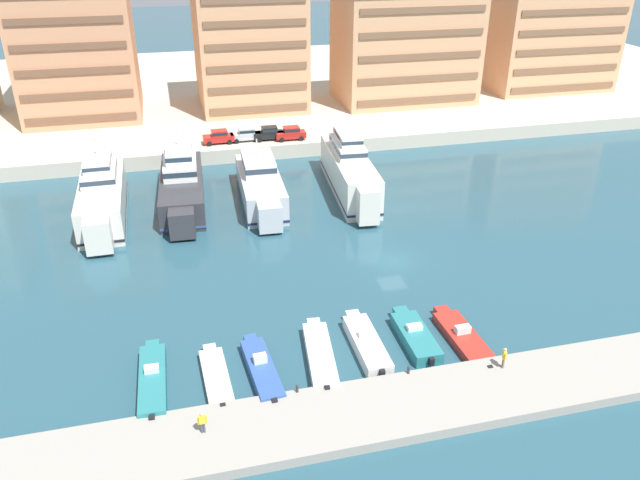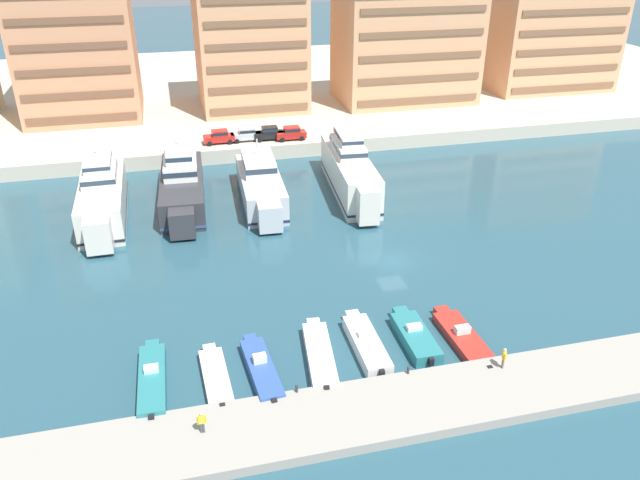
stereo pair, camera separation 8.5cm
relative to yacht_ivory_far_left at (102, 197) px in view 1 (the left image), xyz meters
The scene contains 26 objects.
ground_plane 31.96m from the yacht_ivory_far_left, 31.83° to the right, with size 400.00×400.00×0.00m, color #285160.
quay_promenade 55.38m from the yacht_ivory_far_left, 60.72° to the left, with size 180.00×70.00×1.91m, color beige.
pier_dock 45.18m from the yacht_ivory_far_left, 53.14° to the right, with size 120.00×5.87×0.73m, color #9E998E.
yacht_ivory_far_left is the anchor object (origin of this frame).
yacht_charcoal_left 8.68m from the yacht_ivory_far_left, 12.34° to the left, with size 5.55×19.44×7.94m.
yacht_silver_mid_left 17.15m from the yacht_ivory_far_left, ahead, with size 5.08×17.42×6.75m.
yacht_ivory_center_left 27.76m from the yacht_ivory_far_left, ahead, with size 5.39×20.12×8.69m.
motorboat_teal_far_left 30.11m from the yacht_ivory_far_left, 80.85° to the right, with size 1.92×8.35×1.50m.
motorboat_cream_left 31.52m from the yacht_ivory_far_left, 73.26° to the right, with size 1.97×7.14×0.80m.
motorboat_blue_mid_left 32.70m from the yacht_ivory_far_left, 67.91° to the right, with size 2.22×7.87×1.52m.
motorboat_white_center_left 34.05m from the yacht_ivory_far_left, 60.59° to the right, with size 2.68×8.42×0.92m.
motorboat_white_center 35.64m from the yacht_ivory_far_left, 55.01° to the right, with size 1.98×7.91×1.35m.
motorboat_teal_center_right 38.02m from the yacht_ivory_far_left, 50.21° to the right, with size 2.21×7.10×1.40m.
motorboat_red_mid_right 41.16m from the yacht_ivory_far_left, 47.27° to the right, with size 2.29×8.39×1.30m.
car_red_far_left 21.50m from the yacht_ivory_far_left, 48.89° to the left, with size 4.15×2.02×1.80m.
car_silver_left 24.16m from the yacht_ivory_far_left, 42.55° to the left, with size 4.10×1.92×1.80m.
car_black_mid_left 26.39m from the yacht_ivory_far_left, 37.65° to the left, with size 4.14×2.01×1.80m.
car_red_center_left 28.37m from the yacht_ivory_far_left, 32.88° to the left, with size 4.11×1.95×1.80m.
apartment_block_left 37.81m from the yacht_ivory_far_left, 96.66° to the left, with size 16.74×16.84×28.93m.
apartment_block_mid_left 41.70m from the yacht_ivory_far_left, 58.51° to the left, with size 16.35×16.96×20.81m.
apartment_block_center_left 56.53m from the yacht_ivory_far_left, 34.54° to the left, with size 21.91×13.83×19.06m.
apartment_block_center 82.16m from the yacht_ivory_far_left, 26.12° to the left, with size 21.48×17.85×23.66m.
pedestrian_near_edge 36.50m from the yacht_ivory_far_left, 77.67° to the right, with size 0.61×0.22×1.57m.
pedestrian_mid_deck 44.89m from the yacht_ivory_far_left, 50.08° to the right, with size 0.35×0.62×1.66m.
bollard_west 36.34m from the yacht_ivory_far_left, 67.01° to the right, with size 0.20×0.20×0.61m.
bollard_west_mid 40.10m from the yacht_ivory_far_left, 56.52° to the right, with size 0.20×0.20×0.61m.
Camera 1 is at (-19.23, -48.38, 28.99)m, focal length 35.00 mm.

